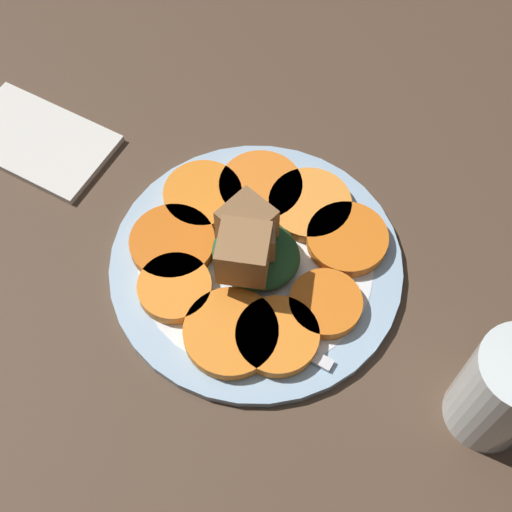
# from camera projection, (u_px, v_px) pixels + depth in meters

# --- Properties ---
(table_slab) EXTENTS (1.20, 1.20, 0.02)m
(table_slab) POSITION_uv_depth(u_px,v_px,m) (256.00, 272.00, 0.70)
(table_slab) COLOR #4C3828
(table_slab) RESTS_ON ground
(plate) EXTENTS (0.28, 0.28, 0.01)m
(plate) POSITION_uv_depth(u_px,v_px,m) (256.00, 264.00, 0.69)
(plate) COLOR #99B7D1
(plate) RESTS_ON table_slab
(carrot_slice_0) EXTENTS (0.08, 0.08, 0.01)m
(carrot_slice_0) POSITION_uv_depth(u_px,v_px,m) (347.00, 239.00, 0.69)
(carrot_slice_0) COLOR orange
(carrot_slice_0) RESTS_ON plate
(carrot_slice_1) EXTENTS (0.08, 0.08, 0.01)m
(carrot_slice_1) POSITION_uv_depth(u_px,v_px,m) (310.00, 205.00, 0.70)
(carrot_slice_1) COLOR orange
(carrot_slice_1) RESTS_ON plate
(carrot_slice_2) EXTENTS (0.08, 0.08, 0.01)m
(carrot_slice_2) POSITION_uv_depth(u_px,v_px,m) (261.00, 187.00, 0.72)
(carrot_slice_2) COLOR orange
(carrot_slice_2) RESTS_ON plate
(carrot_slice_3) EXTENTS (0.08, 0.08, 0.01)m
(carrot_slice_3) POSITION_uv_depth(u_px,v_px,m) (203.00, 195.00, 0.71)
(carrot_slice_3) COLOR orange
(carrot_slice_3) RESTS_ON plate
(carrot_slice_4) EXTENTS (0.08, 0.08, 0.01)m
(carrot_slice_4) POSITION_uv_depth(u_px,v_px,m) (172.00, 243.00, 0.68)
(carrot_slice_4) COLOR #D76115
(carrot_slice_4) RESTS_ON plate
(carrot_slice_5) EXTENTS (0.07, 0.07, 0.01)m
(carrot_slice_5) POSITION_uv_depth(u_px,v_px,m) (175.00, 288.00, 0.66)
(carrot_slice_5) COLOR orange
(carrot_slice_5) RESTS_ON plate
(carrot_slice_6) EXTENTS (0.09, 0.09, 0.01)m
(carrot_slice_6) POSITION_uv_depth(u_px,v_px,m) (231.00, 333.00, 0.64)
(carrot_slice_6) COLOR orange
(carrot_slice_6) RESTS_ON plate
(carrot_slice_7) EXTENTS (0.08, 0.08, 0.01)m
(carrot_slice_7) POSITION_uv_depth(u_px,v_px,m) (277.00, 336.00, 0.64)
(carrot_slice_7) COLOR orange
(carrot_slice_7) RESTS_ON plate
(carrot_slice_8) EXTENTS (0.07, 0.07, 0.01)m
(carrot_slice_8) POSITION_uv_depth(u_px,v_px,m) (325.00, 304.00, 0.65)
(carrot_slice_8) COLOR orange
(carrot_slice_8) RESTS_ON plate
(center_pile) EXTENTS (0.08, 0.09, 0.07)m
(center_pile) POSITION_uv_depth(u_px,v_px,m) (251.00, 246.00, 0.65)
(center_pile) COLOR #235128
(center_pile) RESTS_ON plate
(fork) EXTENTS (0.18, 0.02, 0.00)m
(fork) POSITION_uv_depth(u_px,v_px,m) (239.00, 316.00, 0.65)
(fork) COLOR silver
(fork) RESTS_ON plate
(water_glass) EXTENTS (0.07, 0.07, 0.12)m
(water_glass) POSITION_uv_depth(u_px,v_px,m) (503.00, 391.00, 0.57)
(water_glass) COLOR silver
(water_glass) RESTS_ON table_slab
(napkin) EXTENTS (0.16, 0.10, 0.01)m
(napkin) POSITION_uv_depth(u_px,v_px,m) (37.00, 141.00, 0.76)
(napkin) COLOR silver
(napkin) RESTS_ON table_slab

